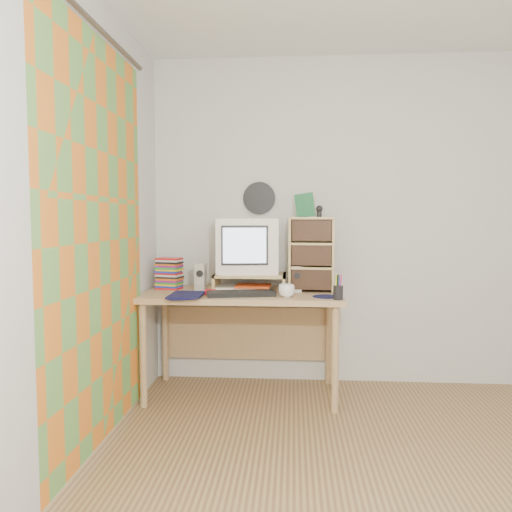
% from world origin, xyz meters
% --- Properties ---
extents(floor, '(3.50, 3.50, 0.00)m').
position_xyz_m(floor, '(0.00, 0.00, 0.00)').
color(floor, '#9C7D49').
rests_on(floor, ground).
extents(back_wall, '(3.50, 0.00, 3.50)m').
position_xyz_m(back_wall, '(0.00, 1.75, 1.25)').
color(back_wall, silver).
rests_on(back_wall, floor).
extents(left_wall, '(0.00, 3.50, 3.50)m').
position_xyz_m(left_wall, '(-1.75, 0.00, 1.25)').
color(left_wall, silver).
rests_on(left_wall, floor).
extents(curtain, '(0.00, 2.20, 2.20)m').
position_xyz_m(curtain, '(-1.71, 0.48, 1.15)').
color(curtain, orange).
rests_on(curtain, left_wall).
extents(wall_disc, '(0.25, 0.02, 0.25)m').
position_xyz_m(wall_disc, '(-0.93, 1.73, 1.43)').
color(wall_disc, black).
rests_on(wall_disc, back_wall).
extents(desk, '(1.40, 0.70, 0.75)m').
position_xyz_m(desk, '(-1.03, 1.44, 0.62)').
color(desk, tan).
rests_on(desk, floor).
extents(monitor_riser, '(0.52, 0.30, 0.12)m').
position_xyz_m(monitor_riser, '(-0.98, 1.48, 0.84)').
color(monitor_riser, tan).
rests_on(monitor_riser, desk).
extents(crt_monitor, '(0.48, 0.48, 0.40)m').
position_xyz_m(crt_monitor, '(-1.01, 1.53, 1.07)').
color(crt_monitor, white).
rests_on(crt_monitor, monitor_riser).
extents(speaker_left, '(0.08, 0.08, 0.20)m').
position_xyz_m(speaker_left, '(-1.34, 1.42, 0.85)').
color(speaker_left, silver).
rests_on(speaker_left, desk).
extents(speaker_right, '(0.08, 0.08, 0.18)m').
position_xyz_m(speaker_right, '(-0.64, 1.42, 0.84)').
color(speaker_right, silver).
rests_on(speaker_right, desk).
extents(keyboard, '(0.48, 0.25, 0.03)m').
position_xyz_m(keyboard, '(-1.02, 1.20, 0.77)').
color(keyboard, black).
rests_on(keyboard, desk).
extents(dvd_stack, '(0.20, 0.16, 0.25)m').
position_xyz_m(dvd_stack, '(-1.59, 1.50, 0.87)').
color(dvd_stack, brown).
rests_on(dvd_stack, desk).
extents(cd_rack, '(0.33, 0.20, 0.53)m').
position_xyz_m(cd_rack, '(-0.53, 1.45, 1.02)').
color(cd_rack, tan).
rests_on(cd_rack, desk).
extents(mug, '(0.13, 0.13, 0.09)m').
position_xyz_m(mug, '(-0.71, 1.17, 0.79)').
color(mug, white).
rests_on(mug, desk).
extents(diary, '(0.26, 0.20, 0.05)m').
position_xyz_m(diary, '(-1.48, 1.11, 0.78)').
color(diary, '#0E0E35').
rests_on(diary, desk).
extents(mousepad, '(0.19, 0.19, 0.00)m').
position_xyz_m(mousepad, '(-0.44, 1.20, 0.75)').
color(mousepad, black).
rests_on(mousepad, desk).
extents(pen_cup, '(0.08, 0.08, 0.13)m').
position_xyz_m(pen_cup, '(-0.38, 1.09, 0.81)').
color(pen_cup, black).
rests_on(pen_cup, desk).
extents(papers, '(0.29, 0.22, 0.04)m').
position_xyz_m(papers, '(-1.03, 1.47, 0.77)').
color(papers, silver).
rests_on(papers, desk).
extents(red_box, '(0.07, 0.05, 0.04)m').
position_xyz_m(red_box, '(-1.24, 1.24, 0.77)').
color(red_box, red).
rests_on(red_box, desk).
extents(game_box, '(0.13, 0.05, 0.17)m').
position_xyz_m(game_box, '(-0.58, 1.47, 1.37)').
color(game_box, '#1B5F35').
rests_on(game_box, cd_rack).
extents(webcam, '(0.05, 0.05, 0.08)m').
position_xyz_m(webcam, '(-0.48, 1.45, 1.33)').
color(webcam, black).
rests_on(webcam, cd_rack).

